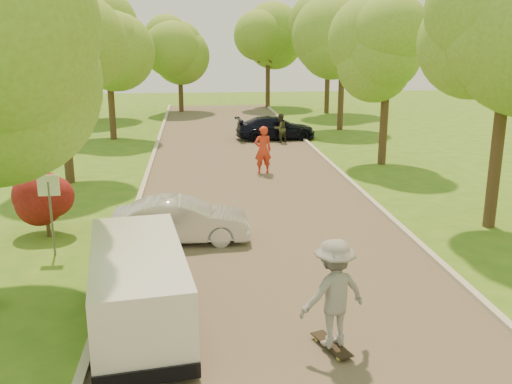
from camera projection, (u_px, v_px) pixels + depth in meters
name	position (u px, v px, depth m)	size (l,w,h in m)	color
ground	(298.00, 314.00, 11.86)	(100.00, 100.00, 0.00)	#366818
road	(256.00, 205.00, 19.53)	(8.00, 60.00, 0.01)	#4C4438
curb_left	(136.00, 207.00, 19.10)	(0.18, 60.00, 0.12)	#B2AD9E
curb_right	(371.00, 200.00, 19.94)	(0.18, 60.00, 0.12)	#B2AD9E
street_sign	(50.00, 198.00, 14.68)	(0.55, 0.06, 2.17)	#59595E
red_shrub	(46.00, 200.00, 16.19)	(1.70, 1.70, 1.95)	#382619
tree_l_midb	(65.00, 64.00, 21.46)	(4.30, 4.20, 6.62)	#382619
tree_l_far	(111.00, 39.00, 30.87)	(4.92, 4.80, 7.79)	#382619
tree_r_midb	(392.00, 54.00, 24.70)	(4.51, 4.40, 7.01)	#382619
tree_r_far	(347.00, 33.00, 34.11)	(5.33, 5.20, 8.34)	#382619
tree_bg_a	(91.00, 41.00, 38.34)	(5.12, 5.00, 7.72)	#382619
tree_bg_b	(332.00, 38.00, 41.97)	(5.12, 5.00, 7.95)	#382619
tree_bg_c	(182.00, 45.00, 42.88)	(4.92, 4.80, 7.33)	#382619
tree_bg_d	(271.00, 41.00, 45.45)	(5.12, 5.00, 7.72)	#382619
minivan	(139.00, 286.00, 11.11)	(2.33, 4.63, 1.65)	silver
silver_sedan	(181.00, 220.00, 15.92)	(1.32, 3.79, 1.25)	silver
dark_sedan	(275.00, 128.00, 32.06)	(1.82, 4.47, 1.30)	black
longboard	(332.00, 345.00, 10.46)	(0.62, 1.07, 0.12)	black
skateboarder	(334.00, 293.00, 10.19)	(1.30, 0.75, 2.02)	gray
person_striped	(263.00, 150.00, 23.87)	(0.74, 0.48, 2.02)	red
person_olive	(280.00, 128.00, 30.89)	(0.78, 0.61, 1.61)	#32341F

